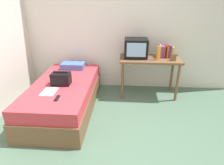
% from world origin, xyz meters
% --- Properties ---
extents(ground_plane, '(8.00, 8.00, 0.00)m').
position_xyz_m(ground_plane, '(0.00, 0.00, 0.00)').
color(ground_plane, '#4C6B56').
extents(wall_back, '(5.20, 0.10, 2.60)m').
position_xyz_m(wall_back, '(0.00, 2.00, 1.30)').
color(wall_back, silver).
rests_on(wall_back, ground).
extents(bed, '(1.00, 2.00, 0.53)m').
position_xyz_m(bed, '(-0.91, 0.87, 0.26)').
color(bed, brown).
rests_on(bed, ground).
extents(desk, '(1.16, 0.60, 0.78)m').
position_xyz_m(desk, '(0.62, 1.57, 0.68)').
color(desk, brown).
rests_on(desk, ground).
extents(tv, '(0.44, 0.39, 0.36)m').
position_xyz_m(tv, '(0.34, 1.61, 0.96)').
color(tv, black).
rests_on(tv, desk).
extents(water_bottle, '(0.06, 0.06, 0.26)m').
position_xyz_m(water_bottle, '(0.75, 1.46, 0.91)').
color(water_bottle, orange).
rests_on(water_bottle, desk).
extents(book_row, '(0.26, 0.17, 0.24)m').
position_xyz_m(book_row, '(0.93, 1.66, 0.89)').
color(book_row, gray).
rests_on(book_row, desk).
extents(picture_frame, '(0.11, 0.02, 0.12)m').
position_xyz_m(picture_frame, '(1.02, 1.42, 0.84)').
color(picture_frame, brown).
rests_on(picture_frame, desk).
extents(pillow, '(0.46, 0.32, 0.11)m').
position_xyz_m(pillow, '(-0.92, 1.60, 0.58)').
color(pillow, '#4766AD').
rests_on(pillow, bed).
extents(handbag, '(0.30, 0.20, 0.23)m').
position_xyz_m(handbag, '(-0.91, 0.78, 0.63)').
color(handbag, black).
rests_on(handbag, bed).
extents(magazine, '(0.21, 0.29, 0.01)m').
position_xyz_m(magazine, '(-1.01, 0.49, 0.53)').
color(magazine, white).
rests_on(magazine, bed).
extents(remote_dark, '(0.04, 0.16, 0.02)m').
position_xyz_m(remote_dark, '(-0.81, 0.28, 0.54)').
color(remote_dark, black).
rests_on(remote_dark, bed).
extents(remote_silver, '(0.04, 0.14, 0.02)m').
position_xyz_m(remote_silver, '(-1.04, 1.07, 0.54)').
color(remote_silver, '#B7B7BC').
rests_on(remote_silver, bed).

